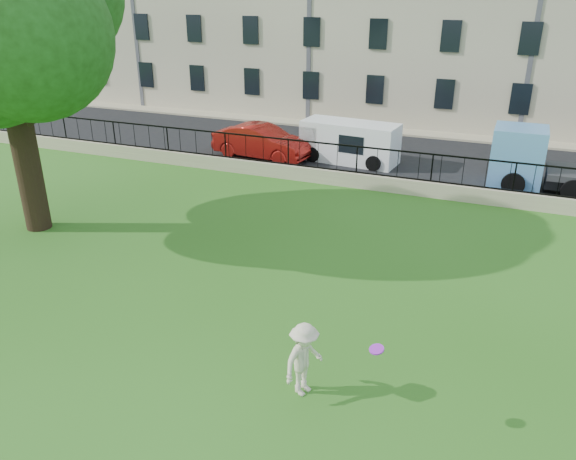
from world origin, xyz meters
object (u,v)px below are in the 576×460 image
at_px(frisbee, 377,349).
at_px(white_van, 350,142).
at_px(man, 304,359).
at_px(red_sedan, 262,142).
at_px(blue_truck, 570,163).

height_order(frisbee, white_van, white_van).
bearing_deg(man, red_sedan, 47.97).
height_order(white_van, blue_truck, blue_truck).
bearing_deg(red_sedan, frisbee, -142.38).
height_order(frisbee, red_sedan, frisbee).
xyz_separation_m(white_van, blue_truck, (9.25, -1.00, 0.31)).
xyz_separation_m(man, blue_truck, (5.47, 15.16, 0.44)).
distance_m(white_van, blue_truck, 9.31).
bearing_deg(frisbee, red_sedan, 121.02).
relative_size(red_sedan, white_van, 1.08).
distance_m(man, red_sedan, 17.06).
height_order(frisbee, blue_truck, blue_truck).
xyz_separation_m(man, red_sedan, (-7.82, 15.16, -0.01)).
bearing_deg(white_van, frisbee, -66.57).
bearing_deg(blue_truck, red_sedan, -179.56).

